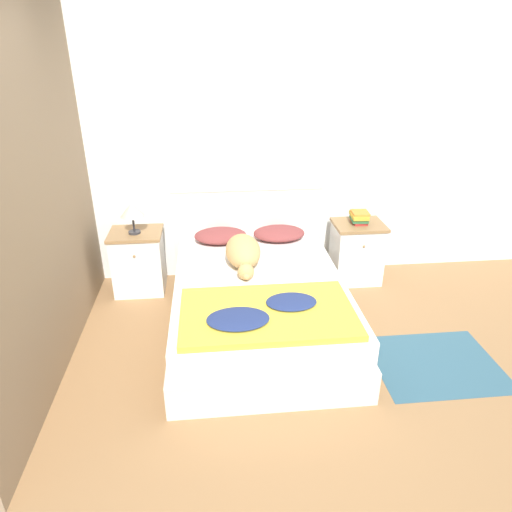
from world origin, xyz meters
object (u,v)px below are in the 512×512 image
at_px(pillow_right, 279,233).
at_px(table_lamp, 132,211).
at_px(nightstand_left, 139,261).
at_px(dog, 243,252).
at_px(pillow_left, 220,236).
at_px(book_stack, 359,217).
at_px(bed, 258,304).
at_px(nightstand_right, 356,252).

bearing_deg(pillow_right, table_lamp, -179.37).
xyz_separation_m(nightstand_left, dog, (0.97, -0.52, 0.29)).
xyz_separation_m(pillow_left, book_stack, (1.35, 0.03, 0.12)).
relative_size(bed, dog, 2.77).
bearing_deg(dog, pillow_left, 109.48).
relative_size(nightstand_right, pillow_right, 1.23).
xyz_separation_m(nightstand_right, book_stack, (-0.00, 0.02, 0.36)).
xyz_separation_m(nightstand_left, pillow_left, (0.79, -0.01, 0.24)).
distance_m(nightstand_left, pillow_left, 0.82).
bearing_deg(dog, pillow_right, 53.00).
xyz_separation_m(bed, pillow_right, (0.28, 0.77, 0.31)).
bearing_deg(book_stack, nightstand_right, -89.21).
bearing_deg(bed, table_lamp, 144.83).
bearing_deg(dog, nightstand_left, 151.67).
bearing_deg(dog, table_lamp, 153.05).
bearing_deg(table_lamp, bed, -35.17).
relative_size(bed, pillow_left, 4.01).
height_order(pillow_right, book_stack, book_stack).
bearing_deg(nightstand_left, bed, -36.21).
relative_size(dog, table_lamp, 2.45).
distance_m(nightstand_right, book_stack, 0.36).
distance_m(nightstand_right, table_lamp, 2.20).
bearing_deg(pillow_left, table_lamp, -178.93).
height_order(bed, dog, dog).
bearing_deg(pillow_right, bed, -110.07).
height_order(book_stack, table_lamp, table_lamp).
bearing_deg(pillow_left, book_stack, 1.41).
height_order(nightstand_right, pillow_right, nightstand_right).
distance_m(nightstand_right, dog, 1.31).
height_order(bed, pillow_right, pillow_right).
distance_m(nightstand_right, pillow_right, 0.82).
height_order(dog, table_lamp, table_lamp).
distance_m(pillow_right, book_stack, 0.80).
height_order(nightstand_left, pillow_left, nightstand_left).
bearing_deg(bed, pillow_left, 110.07).
xyz_separation_m(nightstand_right, dog, (-1.17, -0.52, 0.29)).
xyz_separation_m(pillow_left, pillow_right, (0.56, 0.00, 0.00)).
relative_size(pillow_right, dog, 0.69).
distance_m(pillow_right, table_lamp, 1.38).
distance_m(bed, nightstand_right, 1.33).
distance_m(bed, dog, 0.45).
bearing_deg(table_lamp, book_stack, 1.29).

